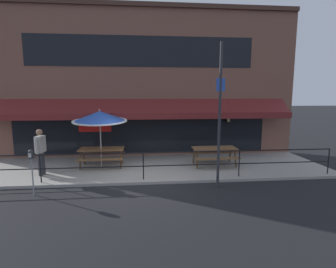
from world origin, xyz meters
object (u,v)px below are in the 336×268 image
at_px(parking_meter_near, 31,158).
at_px(picnic_table_centre, 214,151).
at_px(patio_umbrella_left, 100,117).
at_px(pedestrian_walking, 41,150).
at_px(street_sign_pole, 220,115).
at_px(picnic_table_left, 102,152).

bearing_deg(parking_meter_near, picnic_table_centre, 21.00).
relative_size(patio_umbrella_left, parking_meter_near, 1.67).
height_order(pedestrian_walking, parking_meter_near, pedestrian_walking).
distance_m(picnic_table_centre, street_sign_pole, 2.88).
distance_m(picnic_table_centre, parking_meter_near, 6.77).
relative_size(picnic_table_centre, parking_meter_near, 1.27).
bearing_deg(patio_umbrella_left, pedestrian_walking, -158.24).
xyz_separation_m(picnic_table_left, street_sign_pole, (4.14, -2.59, 1.68)).
distance_m(pedestrian_walking, parking_meter_near, 1.80).
bearing_deg(pedestrian_walking, street_sign_pole, -14.70).
xyz_separation_m(parking_meter_near, street_sign_pole, (5.80, 0.14, 1.24)).
bearing_deg(picnic_table_centre, street_sign_pole, -102.58).
bearing_deg(patio_umbrella_left, parking_meter_near, -122.80).
relative_size(picnic_table_centre, street_sign_pole, 0.39).
bearing_deg(street_sign_pole, picnic_table_left, 148.02).
distance_m(picnic_table_left, picnic_table_centre, 4.66).
height_order(pedestrian_walking, street_sign_pole, street_sign_pole).
bearing_deg(parking_meter_near, pedestrian_walking, 102.26).
xyz_separation_m(pedestrian_walking, parking_meter_near, (0.38, -1.76, 0.09)).
bearing_deg(picnic_table_centre, patio_umbrella_left, 178.17).
bearing_deg(picnic_table_centre, parking_meter_near, -159.00).
bearing_deg(street_sign_pole, patio_umbrella_left, 149.56).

